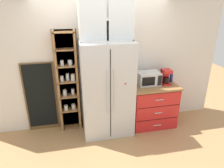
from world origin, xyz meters
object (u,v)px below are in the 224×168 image
(coffee_maker, at_px, (166,77))
(chalkboard_menu, at_px, (41,97))
(microwave, at_px, (148,78))
(bottle_cobalt, at_px, (171,77))
(mug_cream, at_px, (154,83))
(refrigerator, at_px, (107,89))
(mug_navy, at_px, (153,82))

(coffee_maker, height_order, chalkboard_menu, chalkboard_menu)
(microwave, height_order, coffee_maker, coffee_maker)
(coffee_maker, bearing_deg, chalkboard_menu, 173.63)
(bottle_cobalt, bearing_deg, coffee_maker, -157.88)
(mug_cream, distance_m, bottle_cobalt, 0.42)
(bottle_cobalt, distance_m, chalkboard_menu, 2.66)
(microwave, xyz_separation_m, coffee_maker, (0.35, -0.04, 0.03))
(microwave, bearing_deg, refrigerator, -174.48)
(mug_navy, relative_size, bottle_cobalt, 0.47)
(microwave, relative_size, coffee_maker, 1.42)
(refrigerator, height_order, bottle_cobalt, refrigerator)
(microwave, distance_m, coffee_maker, 0.35)
(mug_navy, distance_m, chalkboard_menu, 2.26)
(chalkboard_menu, bearing_deg, refrigerator, -14.15)
(microwave, xyz_separation_m, mug_cream, (0.11, -0.07, -0.09))
(mug_navy, bearing_deg, coffee_maker, -8.17)
(refrigerator, height_order, mug_navy, refrigerator)
(microwave, height_order, bottle_cobalt, microwave)
(refrigerator, height_order, coffee_maker, refrigerator)
(bottle_cobalt, bearing_deg, refrigerator, -175.49)
(coffee_maker, distance_m, chalkboard_menu, 2.51)
(coffee_maker, relative_size, mug_cream, 2.82)
(bottle_cobalt, bearing_deg, microwave, -177.20)
(refrigerator, bearing_deg, mug_navy, 4.46)
(mug_navy, xyz_separation_m, bottle_cobalt, (0.40, 0.03, 0.07))
(bottle_cobalt, bearing_deg, chalkboard_menu, 175.47)
(refrigerator, distance_m, mug_cream, 0.97)
(refrigerator, height_order, microwave, refrigerator)
(coffee_maker, distance_m, bottle_cobalt, 0.18)
(refrigerator, xyz_separation_m, mug_navy, (0.97, 0.08, 0.03))
(coffee_maker, height_order, mug_cream, coffee_maker)
(refrigerator, bearing_deg, chalkboard_menu, 165.85)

